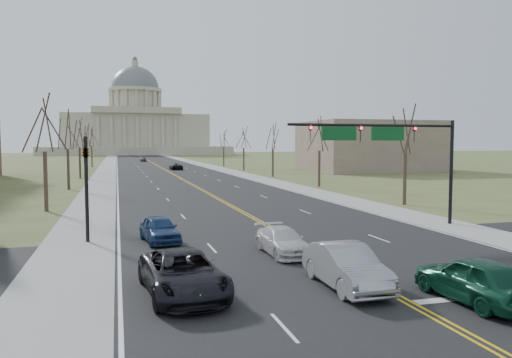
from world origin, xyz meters
TOP-DOWN VIEW (x-y plane):
  - ground at (0.00, 0.00)m, footprint 600.00×600.00m
  - road at (0.00, 110.00)m, footprint 20.00×380.00m
  - cross_road at (0.00, 6.00)m, footprint 120.00×14.00m
  - sidewalk_left at (-12.00, 110.00)m, footprint 4.00×380.00m
  - sidewalk_right at (12.00, 110.00)m, footprint 4.00×380.00m
  - center_line at (0.00, 110.00)m, footprint 0.42×380.00m
  - edge_line_left at (-9.80, 110.00)m, footprint 0.15×380.00m
  - edge_line_right at (9.80, 110.00)m, footprint 0.15×380.00m
  - capitol at (0.00, 249.91)m, footprint 90.00×60.00m
  - signal_mast at (7.45, 13.50)m, footprint 12.12×0.44m
  - signal_left at (-11.50, 13.50)m, footprint 0.32×0.36m
  - tree_r_0 at (15.50, 24.00)m, footprint 3.74×3.74m
  - tree_l_0 at (-15.50, 28.00)m, footprint 3.96×3.96m
  - tree_r_1 at (15.50, 44.00)m, footprint 3.74×3.74m
  - tree_l_1 at (-15.50, 48.00)m, footprint 3.96×3.96m
  - tree_r_2 at (15.50, 64.00)m, footprint 3.74×3.74m
  - tree_l_2 at (-15.50, 68.00)m, footprint 3.96×3.96m
  - tree_r_3 at (15.50, 84.00)m, footprint 3.74×3.74m
  - tree_l_3 at (-15.50, 88.00)m, footprint 3.96×3.96m
  - tree_r_4 at (15.50, 104.00)m, footprint 3.74×3.74m
  - tree_l_4 at (-15.50, 108.00)m, footprint 3.96×3.96m
  - bldg_right_mass at (40.00, 76.00)m, footprint 25.00×20.00m
  - car_nb_inner_lead at (2.27, -1.54)m, footprint 2.25×4.99m
  - car_sb_inner_lead at (-1.31, 1.38)m, footprint 1.80×5.09m
  - car_sb_outer_lead at (-7.55, 2.11)m, footprint 3.13×5.98m
  - car_sb_inner_second at (-1.80, 7.61)m, footprint 2.03×4.64m
  - car_sb_outer_second at (-7.55, 12.46)m, footprint 2.34×4.57m
  - car_far_nb at (2.21, 90.15)m, footprint 2.56×5.06m
  - car_far_sb at (-1.91, 141.44)m, footprint 2.09×4.58m

SIDE VIEW (x-z plane):
  - ground at x=0.00m, z-range 0.00..0.00m
  - road at x=0.00m, z-range 0.00..0.01m
  - cross_road at x=0.00m, z-range 0.00..0.01m
  - sidewalk_left at x=-12.00m, z-range 0.00..0.03m
  - sidewalk_right at x=12.00m, z-range 0.00..0.03m
  - center_line at x=0.00m, z-range 0.01..0.02m
  - edge_line_left at x=-9.80m, z-range 0.01..0.02m
  - edge_line_right at x=9.80m, z-range 0.01..0.02m
  - car_sb_inner_second at x=-1.80m, z-range 0.01..1.34m
  - car_far_nb at x=2.21m, z-range 0.01..1.38m
  - car_sb_outer_second at x=-7.55m, z-range 0.01..1.50m
  - car_far_sb at x=-1.91m, z-range 0.01..1.53m
  - car_sb_outer_lead at x=-7.55m, z-range 0.01..1.62m
  - car_nb_inner_lead at x=2.27m, z-range 0.01..1.68m
  - car_sb_inner_lead at x=-1.31m, z-range 0.01..1.69m
  - signal_left at x=-11.50m, z-range 0.71..6.71m
  - bldg_right_mass at x=40.00m, z-range 0.00..10.00m
  - signal_mast at x=7.45m, z-range 2.16..9.36m
  - tree_r_0 at x=15.50m, z-range 2.30..10.80m
  - tree_r_1 at x=15.50m, z-range 2.30..10.80m
  - tree_r_2 at x=15.50m, z-range 2.30..10.80m
  - tree_r_3 at x=15.50m, z-range 2.30..10.80m
  - tree_r_4 at x=15.50m, z-range 2.30..10.80m
  - tree_l_0 at x=-15.50m, z-range 2.44..11.44m
  - tree_l_1 at x=-15.50m, z-range 2.44..11.44m
  - tree_l_2 at x=-15.50m, z-range 2.44..11.44m
  - tree_l_3 at x=-15.50m, z-range 2.44..11.44m
  - tree_l_4 at x=-15.50m, z-range 2.44..11.44m
  - capitol at x=0.00m, z-range -10.80..39.20m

